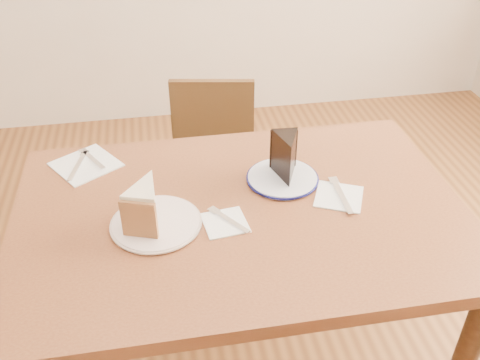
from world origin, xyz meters
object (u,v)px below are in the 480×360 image
plate_cream (156,223)px  carrot_cake (147,204)px  table (240,237)px  plate_navy (282,178)px  chair_far (213,174)px  chocolate_cake (287,159)px

plate_cream → carrot_cake: bearing=146.0°
table → plate_navy: bearing=38.2°
chair_far → carrot_cake: size_ratio=6.49×
chair_far → plate_navy: chair_far is taller
carrot_cake → chair_far: bearing=89.1°
chair_far → plate_cream: (-0.23, -0.67, 0.32)m
table → plate_cream: (-0.22, -0.03, 0.10)m
plate_navy → carrot_cake: size_ratio=1.65×
table → plate_cream: size_ratio=5.38×
plate_navy → table: bearing=-141.8°
table → carrot_cake: carrot_cake is taller
plate_navy → chocolate_cake: (0.01, -0.00, 0.06)m
chocolate_cake → chair_far: bearing=-70.5°
table → chocolate_cake: bearing=36.0°
plate_cream → carrot_cake: (-0.02, 0.01, 0.06)m
table → plate_navy: plate_navy is taller
chocolate_cake → carrot_cake: bearing=21.9°
carrot_cake → chocolate_cake: (0.39, 0.13, 0.01)m
chair_far → carrot_cake: 0.80m
plate_cream → carrot_cake: carrot_cake is taller
table → carrot_cake: (-0.24, -0.02, 0.16)m
table → plate_cream: bearing=-172.4°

